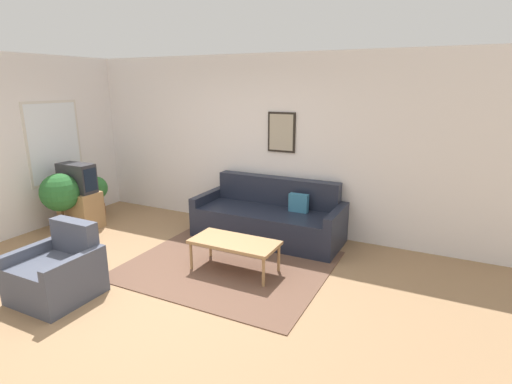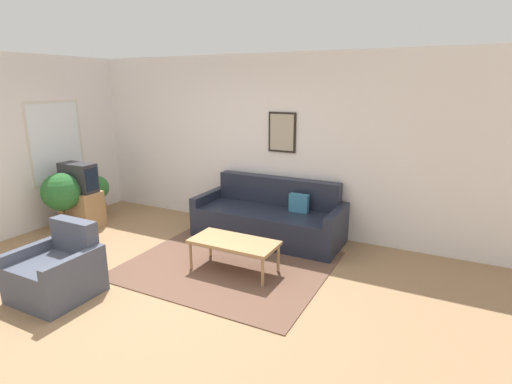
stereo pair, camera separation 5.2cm
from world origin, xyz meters
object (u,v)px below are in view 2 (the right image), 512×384
at_px(couch, 270,219).
at_px(tv, 78,177).
at_px(potted_plant_tall, 62,194).
at_px(armchair, 58,272).
at_px(coffee_table, 234,243).

height_order(couch, tv, tv).
relative_size(couch, potted_plant_tall, 2.33).
bearing_deg(tv, armchair, -46.24).
height_order(coffee_table, armchair, armchair).
bearing_deg(potted_plant_tall, armchair, -39.79).
relative_size(coffee_table, armchair, 1.36).
height_order(couch, potted_plant_tall, potted_plant_tall).
xyz_separation_m(coffee_table, tv, (-3.01, 0.28, 0.46)).
bearing_deg(potted_plant_tall, tv, 82.21).
distance_m(armchair, potted_plant_tall, 2.15).
height_order(armchair, potted_plant_tall, potted_plant_tall).
relative_size(coffee_table, potted_plant_tall, 1.14).
xyz_separation_m(coffee_table, armchair, (-1.42, -1.39, -0.09)).
xyz_separation_m(couch, armchair, (-1.33, -2.59, -0.03)).
xyz_separation_m(coffee_table, potted_plant_tall, (-3.05, -0.02, 0.24)).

